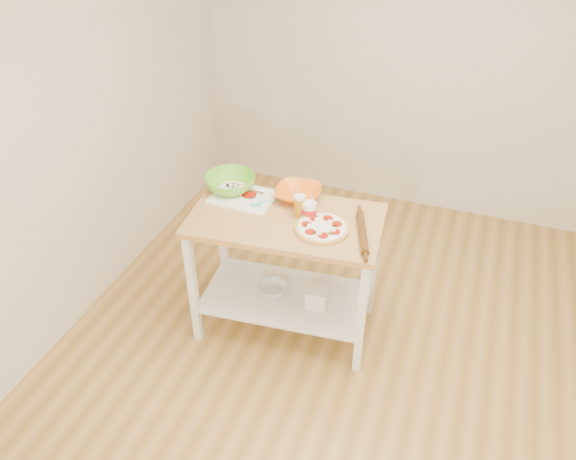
# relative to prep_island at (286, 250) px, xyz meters

# --- Properties ---
(room_shell) EXTENTS (4.04, 4.54, 2.74)m
(room_shell) POSITION_rel_prep_island_xyz_m (0.60, -0.36, 0.70)
(room_shell) COLOR #B18541
(room_shell) RESTS_ON ground
(prep_island) EXTENTS (1.23, 0.75, 0.90)m
(prep_island) POSITION_rel_prep_island_xyz_m (0.00, 0.00, 0.00)
(prep_island) COLOR tan
(prep_island) RESTS_ON ground
(pizza) EXTENTS (0.32, 0.32, 0.05)m
(pizza) POSITION_rel_prep_island_xyz_m (0.25, -0.05, 0.27)
(pizza) COLOR #DDAE5E
(pizza) RESTS_ON prep_island
(cutting_board) EXTENTS (0.41, 0.31, 0.04)m
(cutting_board) POSITION_rel_prep_island_xyz_m (-0.34, 0.12, 0.26)
(cutting_board) COLOR white
(cutting_board) RESTS_ON prep_island
(spatula) EXTENTS (0.13, 0.12, 0.01)m
(spatula) POSITION_rel_prep_island_xyz_m (-0.19, 0.08, 0.27)
(spatula) COLOR #3ED1BE
(spatula) RESTS_ON cutting_board
(knife) EXTENTS (0.27, 0.04, 0.01)m
(knife) POSITION_rel_prep_island_xyz_m (-0.39, 0.20, 0.27)
(knife) COLOR silver
(knife) RESTS_ON cutting_board
(orange_bowl) EXTENTS (0.32, 0.32, 0.07)m
(orange_bowl) POSITION_rel_prep_island_xyz_m (-0.00, 0.24, 0.29)
(orange_bowl) COLOR orange
(orange_bowl) RESTS_ON prep_island
(green_bowl) EXTENTS (0.33, 0.33, 0.10)m
(green_bowl) POSITION_rel_prep_island_xyz_m (-0.45, 0.19, 0.30)
(green_bowl) COLOR #6DC42E
(green_bowl) RESTS_ON prep_island
(beer_pint) EXTENTS (0.07, 0.07, 0.14)m
(beer_pint) POSITION_rel_prep_island_xyz_m (0.07, 0.05, 0.32)
(beer_pint) COLOR #AD7710
(beer_pint) RESTS_ON prep_island
(yogurt_tub) EXTENTS (0.09, 0.09, 0.19)m
(yogurt_tub) POSITION_rel_prep_island_xyz_m (0.13, 0.05, 0.30)
(yogurt_tub) COLOR white
(yogurt_tub) RESTS_ON prep_island
(rolling_pin) EXTENTS (0.17, 0.40, 0.05)m
(rolling_pin) POSITION_rel_prep_island_xyz_m (0.48, -0.02, 0.27)
(rolling_pin) COLOR #553113
(rolling_pin) RESTS_ON prep_island
(shelf_glass_bowl) EXTENTS (0.20, 0.20, 0.06)m
(shelf_glass_bowl) POSITION_rel_prep_island_xyz_m (-0.10, 0.01, -0.36)
(shelf_glass_bowl) COLOR silver
(shelf_glass_bowl) RESTS_ON prep_island
(shelf_bin) EXTENTS (0.14, 0.14, 0.13)m
(shelf_bin) POSITION_rel_prep_island_xyz_m (0.22, -0.01, -0.32)
(shelf_bin) COLOR white
(shelf_bin) RESTS_ON prep_island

